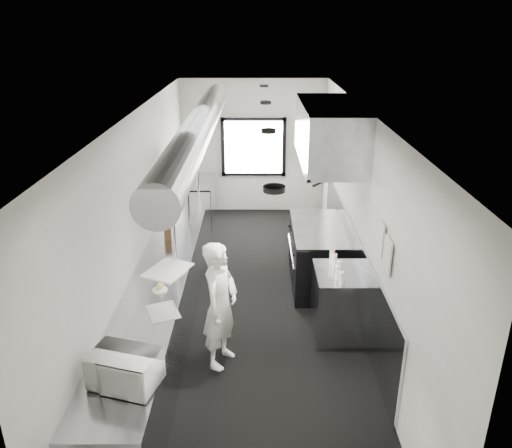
{
  "coord_description": "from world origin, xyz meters",
  "views": [
    {
      "loc": [
        0.08,
        -6.4,
        3.88
      ],
      "look_at": [
        0.06,
        -0.2,
        1.36
      ],
      "focal_mm": 35.34,
      "sensor_mm": 36.0,
      "label": 1
    }
  ],
  "objects_px": {
    "squeeze_bottle_e": "(332,256)",
    "pass_shelf": "(175,184)",
    "plate_stack_c": "(175,165)",
    "squeeze_bottle_b": "(338,272)",
    "bottle_station": "(339,303)",
    "small_plate": "(160,290)",
    "knife_block": "(167,231)",
    "prep_counter": "(166,295)",
    "exhaust_hood": "(329,133)",
    "plate_stack_d": "(180,157)",
    "microwave": "(124,369)",
    "range": "(318,255)",
    "cutting_board": "(168,270)",
    "deli_tub_a": "(107,363)",
    "squeeze_bottle_d": "(334,260)",
    "deli_tub_b": "(113,359)",
    "squeeze_bottle_c": "(339,267)",
    "squeeze_bottle_a": "(341,278)",
    "line_cook": "(220,305)",
    "far_work_table": "(197,202)",
    "plate_stack_a": "(164,190)",
    "plate_stack_b": "(173,174)"
  },
  "relations": [
    {
      "from": "squeeze_bottle_e",
      "to": "pass_shelf",
      "type": "bearing_deg",
      "value": 147.79
    },
    {
      "from": "plate_stack_c",
      "to": "squeeze_bottle_b",
      "type": "distance_m",
      "value": 3.27
    },
    {
      "from": "bottle_station",
      "to": "small_plate",
      "type": "distance_m",
      "value": 2.32
    },
    {
      "from": "squeeze_bottle_b",
      "to": "knife_block",
      "type": "bearing_deg",
      "value": 151.4
    },
    {
      "from": "prep_counter",
      "to": "squeeze_bottle_b",
      "type": "distance_m",
      "value": 2.32
    },
    {
      "from": "exhaust_hood",
      "to": "prep_counter",
      "type": "distance_m",
      "value": 3.2
    },
    {
      "from": "knife_block",
      "to": "plate_stack_d",
      "type": "height_order",
      "value": "plate_stack_d"
    },
    {
      "from": "microwave",
      "to": "squeeze_bottle_e",
      "type": "relative_size",
      "value": 2.91
    },
    {
      "from": "range",
      "to": "cutting_board",
      "type": "xyz_separation_m",
      "value": [
        -2.11,
        -1.36,
        0.44
      ]
    },
    {
      "from": "deli_tub_a",
      "to": "plate_stack_c",
      "type": "relative_size",
      "value": 0.41
    },
    {
      "from": "plate_stack_d",
      "to": "squeeze_bottle_d",
      "type": "relative_size",
      "value": 2.33
    },
    {
      "from": "small_plate",
      "to": "cutting_board",
      "type": "height_order",
      "value": "cutting_board"
    },
    {
      "from": "prep_counter",
      "to": "deli_tub_b",
      "type": "distance_m",
      "value": 2.09
    },
    {
      "from": "deli_tub_b",
      "to": "plate_stack_d",
      "type": "distance_m",
      "value": 4.32
    },
    {
      "from": "cutting_board",
      "to": "prep_counter",
      "type": "bearing_deg",
      "value": 117.33
    },
    {
      "from": "microwave",
      "to": "squeeze_bottle_c",
      "type": "height_order",
      "value": "microwave"
    },
    {
      "from": "small_plate",
      "to": "squeeze_bottle_b",
      "type": "height_order",
      "value": "squeeze_bottle_b"
    },
    {
      "from": "microwave",
      "to": "squeeze_bottle_a",
      "type": "xyz_separation_m",
      "value": [
        2.17,
        1.82,
        -0.08
      ]
    },
    {
      "from": "deli_tub_b",
      "to": "squeeze_bottle_d",
      "type": "xyz_separation_m",
      "value": [
        2.35,
        2.01,
        0.04
      ]
    },
    {
      "from": "exhaust_hood",
      "to": "prep_counter",
      "type": "height_order",
      "value": "exhaust_hood"
    },
    {
      "from": "line_cook",
      "to": "squeeze_bottle_b",
      "type": "distance_m",
      "value": 1.5
    },
    {
      "from": "far_work_table",
      "to": "deli_tub_b",
      "type": "relative_size",
      "value": 8.13
    },
    {
      "from": "line_cook",
      "to": "cutting_board",
      "type": "distance_m",
      "value": 0.98
    },
    {
      "from": "squeeze_bottle_c",
      "to": "squeeze_bottle_d",
      "type": "xyz_separation_m",
      "value": [
        -0.02,
        0.22,
        -0.01
      ]
    },
    {
      "from": "line_cook",
      "to": "plate_stack_d",
      "type": "relative_size",
      "value": 3.83
    },
    {
      "from": "pass_shelf",
      "to": "squeeze_bottle_a",
      "type": "distance_m",
      "value": 3.09
    },
    {
      "from": "prep_counter",
      "to": "range",
      "type": "relative_size",
      "value": 3.75
    },
    {
      "from": "range",
      "to": "deli_tub_a",
      "type": "bearing_deg",
      "value": -125.39
    },
    {
      "from": "deli_tub_a",
      "to": "small_plate",
      "type": "bearing_deg",
      "value": 80.92
    },
    {
      "from": "bottle_station",
      "to": "deli_tub_b",
      "type": "height_order",
      "value": "deli_tub_b"
    },
    {
      "from": "range",
      "to": "squeeze_bottle_a",
      "type": "relative_size",
      "value": 9.3
    },
    {
      "from": "cutting_board",
      "to": "squeeze_bottle_e",
      "type": "height_order",
      "value": "squeeze_bottle_e"
    },
    {
      "from": "microwave",
      "to": "squeeze_bottle_d",
      "type": "xyz_separation_m",
      "value": [
        2.16,
        2.3,
        -0.07
      ]
    },
    {
      "from": "prep_counter",
      "to": "plate_stack_a",
      "type": "distance_m",
      "value": 1.44
    },
    {
      "from": "range",
      "to": "plate_stack_c",
      "type": "bearing_deg",
      "value": 164.37
    },
    {
      "from": "prep_counter",
      "to": "plate_stack_a",
      "type": "height_order",
      "value": "plate_stack_a"
    },
    {
      "from": "deli_tub_b",
      "to": "squeeze_bottle_c",
      "type": "bearing_deg",
      "value": 36.98
    },
    {
      "from": "squeeze_bottle_b",
      "to": "exhaust_hood",
      "type": "bearing_deg",
      "value": 89.12
    },
    {
      "from": "bottle_station",
      "to": "line_cook",
      "type": "relative_size",
      "value": 0.57
    },
    {
      "from": "exhaust_hood",
      "to": "plate_stack_a",
      "type": "relative_size",
      "value": 8.73
    },
    {
      "from": "range",
      "to": "cutting_board",
      "type": "bearing_deg",
      "value": -147.12
    },
    {
      "from": "exhaust_hood",
      "to": "squeeze_bottle_b",
      "type": "relative_size",
      "value": 11.85
    },
    {
      "from": "squeeze_bottle_c",
      "to": "plate_stack_d",
      "type": "bearing_deg",
      "value": 133.05
    },
    {
      "from": "small_plate",
      "to": "squeeze_bottle_a",
      "type": "distance_m",
      "value": 2.18
    },
    {
      "from": "squeeze_bottle_b",
      "to": "squeeze_bottle_c",
      "type": "height_order",
      "value": "squeeze_bottle_c"
    },
    {
      "from": "plate_stack_b",
      "to": "squeeze_bottle_e",
      "type": "xyz_separation_m",
      "value": [
        2.24,
        -1.27,
        -0.75
      ]
    },
    {
      "from": "line_cook",
      "to": "deli_tub_a",
      "type": "relative_size",
      "value": 10.65
    },
    {
      "from": "microwave",
      "to": "squeeze_bottle_b",
      "type": "height_order",
      "value": "microwave"
    },
    {
      "from": "knife_block",
      "to": "squeeze_bottle_b",
      "type": "bearing_deg",
      "value": -41.94
    },
    {
      "from": "squeeze_bottle_d",
      "to": "squeeze_bottle_a",
      "type": "bearing_deg",
      "value": -88.09
    }
  ]
}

